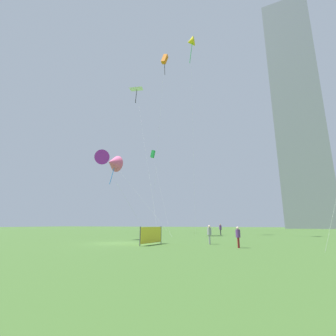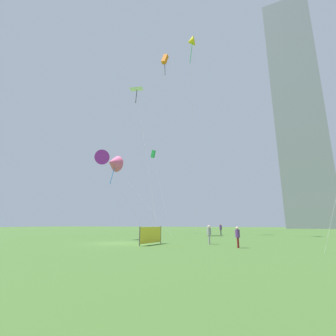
{
  "view_description": "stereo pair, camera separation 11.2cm",
  "coord_description": "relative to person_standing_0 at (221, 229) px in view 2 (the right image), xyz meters",
  "views": [
    {
      "loc": [
        13.19,
        -20.42,
        1.78
      ],
      "look_at": [
        2.26,
        7.96,
        8.9
      ],
      "focal_mm": 25.64,
      "sensor_mm": 36.0,
      "label": 1
    },
    {
      "loc": [
        13.3,
        -20.38,
        1.78
      ],
      "look_at": [
        2.26,
        7.96,
        8.9
      ],
      "focal_mm": 25.64,
      "sensor_mm": 36.0,
      "label": 2
    }
  ],
  "objects": [
    {
      "name": "ground",
      "position": [
        -6.51,
        -21.4,
        -1.04
      ],
      "size": [
        280.0,
        280.0,
        0.0
      ],
      "primitive_type": "plane",
      "color": "#3D6028"
    },
    {
      "name": "person_standing_0",
      "position": [
        0.0,
        0.0,
        0.0
      ],
      "size": [
        0.4,
        0.4,
        1.8
      ],
      "rotation": [
        0.0,
        0.0,
        4.95
      ],
      "color": "#2D2D33",
      "rests_on": "ground"
    },
    {
      "name": "person_standing_1",
      "position": [
        2.05,
        -19.24,
        -0.07
      ],
      "size": [
        0.37,
        0.37,
        1.67
      ],
      "rotation": [
        0.0,
        0.0,
        1.77
      ],
      "color": "gray",
      "rests_on": "ground"
    },
    {
      "name": "person_standing_2",
      "position": [
        4.83,
        -21.91,
        -0.13
      ],
      "size": [
        0.35,
        0.35,
        1.58
      ],
      "rotation": [
        0.0,
        0.0,
        4.67
      ],
      "color": "maroon",
      "rests_on": "ground"
    },
    {
      "name": "kite_flying_1",
      "position": [
        -2.83,
        -5.58,
        33.08
      ],
      "size": [
        1.58,
        4.36,
        35.02
      ],
      "color": "silver",
      "rests_on": "ground"
    },
    {
      "name": "kite_flying_2",
      "position": [
        -16.5,
        -8.0,
        10.98
      ],
      "size": [
        12.68,
        2.56,
        13.48
      ],
      "color": "silver",
      "rests_on": "ground"
    },
    {
      "name": "kite_flying_3",
      "position": [
        -12.62,
        -7.61,
        24.39
      ],
      "size": [
        8.92,
        8.43,
        26.1
      ],
      "color": "silver",
      "rests_on": "ground"
    },
    {
      "name": "kite_flying_4",
      "position": [
        -9.22,
        -2.43,
        33.39
      ],
      "size": [
        4.26,
        3.21,
        35.69
      ],
      "color": "silver",
      "rests_on": "ground"
    },
    {
      "name": "kite_flying_5",
      "position": [
        -11.97,
        -17.32,
        9.14
      ],
      "size": [
        3.18,
        11.8,
        11.28
      ],
      "color": "silver",
      "rests_on": "ground"
    },
    {
      "name": "kite_flying_7",
      "position": [
        -14.71,
        4.4,
        15.8
      ],
      "size": [
        6.06,
        4.31,
        17.74
      ],
      "color": "silver",
      "rests_on": "ground"
    },
    {
      "name": "distant_highrise_0",
      "position": [
        25.66,
        78.62,
        52.83
      ],
      "size": [
        21.47,
        26.17,
        107.73
      ],
      "primitive_type": "cube",
      "rotation": [
        0.0,
        0.0,
        -0.09
      ],
      "color": "gray",
      "rests_on": "ground"
    },
    {
      "name": "event_banner",
      "position": [
        -2.66,
        -21.72,
        -0.21
      ],
      "size": [
        0.59,
        3.36,
        1.58
      ],
      "color": "#4C4C4C",
      "rests_on": "ground"
    }
  ]
}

